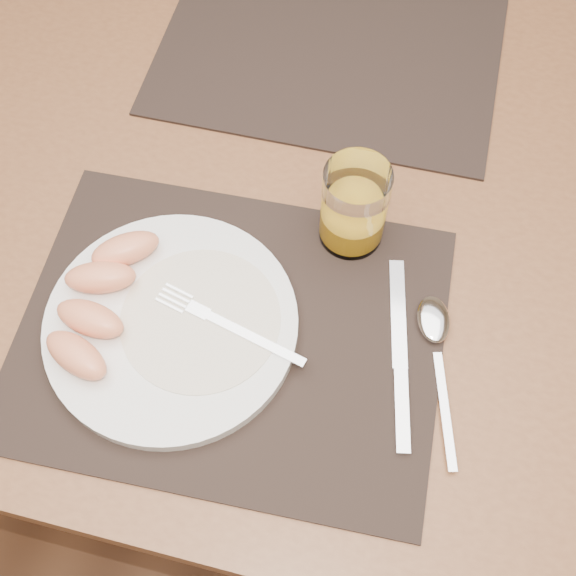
% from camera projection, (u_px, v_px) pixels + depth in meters
% --- Properties ---
extents(ground, '(5.00, 5.00, 0.00)m').
position_uv_depth(ground, '(295.00, 391.00, 1.53)').
color(ground, brown).
rests_on(ground, ground).
extents(table, '(1.40, 0.90, 0.75)m').
position_uv_depth(table, '(300.00, 216.00, 0.95)').
color(table, brown).
rests_on(table, ground).
extents(placemat_near, '(0.46, 0.37, 0.00)m').
position_uv_depth(placemat_near, '(231.00, 334.00, 0.77)').
color(placemat_near, black).
rests_on(placemat_near, table).
extents(placemat_far, '(0.45, 0.35, 0.00)m').
position_uv_depth(placemat_far, '(331.00, 47.00, 0.97)').
color(placemat_far, black).
rests_on(placemat_far, table).
extents(plate, '(0.27, 0.27, 0.02)m').
position_uv_depth(plate, '(171.00, 325.00, 0.77)').
color(plate, white).
rests_on(plate, placemat_near).
extents(plate_dressing, '(0.17, 0.17, 0.00)m').
position_uv_depth(plate_dressing, '(200.00, 319.00, 0.76)').
color(plate_dressing, white).
rests_on(plate_dressing, plate).
extents(fork, '(0.17, 0.06, 0.00)m').
position_uv_depth(fork, '(218.00, 320.00, 0.76)').
color(fork, silver).
rests_on(fork, plate).
extents(knife, '(0.06, 0.22, 0.01)m').
position_uv_depth(knife, '(400.00, 368.00, 0.75)').
color(knife, silver).
rests_on(knife, placemat_near).
extents(spoon, '(0.07, 0.19, 0.01)m').
position_uv_depth(spoon, '(435.00, 332.00, 0.77)').
color(spoon, silver).
rests_on(spoon, placemat_near).
extents(juice_glass, '(0.07, 0.07, 0.11)m').
position_uv_depth(juice_glass, '(354.00, 209.00, 0.79)').
color(juice_glass, white).
rests_on(juice_glass, placemat_near).
extents(grapefruit_wedges, '(0.10, 0.20, 0.03)m').
position_uv_depth(grapefruit_wedges, '(98.00, 299.00, 0.76)').
color(grapefruit_wedges, '#F19162').
rests_on(grapefruit_wedges, plate).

